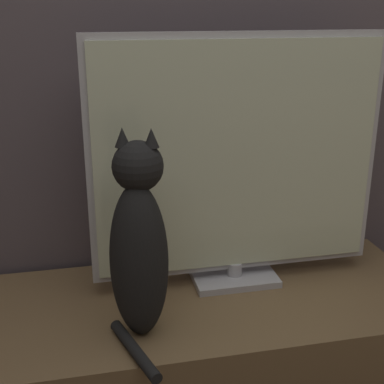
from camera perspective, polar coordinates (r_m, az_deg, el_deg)
tv_stand at (r=1.66m, az=-0.55°, el=-18.41°), size 1.42×0.54×0.47m
tv at (r=1.50m, az=4.86°, el=3.08°), size 0.83×0.15×0.72m
cat at (r=1.29m, az=-5.67°, el=-5.74°), size 0.17×0.31×0.52m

